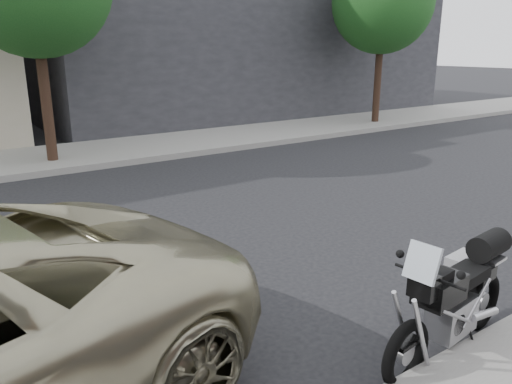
{
  "coord_description": "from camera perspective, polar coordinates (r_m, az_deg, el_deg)",
  "views": [
    {
      "loc": [
        4.6,
        6.2,
        2.73
      ],
      "look_at": [
        1.05,
        1.07,
        0.9
      ],
      "focal_mm": 35.0,
      "sensor_mm": 36.0,
      "label": 1
    }
  ],
  "objects": [
    {
      "name": "ground",
      "position": [
        8.19,
        1.81,
        -3.13
      ],
      "size": [
        120.0,
        120.0,
        0.0
      ],
      "primitive_type": "plane",
      "color": "black",
      "rests_on": "ground"
    },
    {
      "name": "far_sidewalk",
      "position": [
        13.76,
        -14.52,
        4.7
      ],
      "size": [
        44.0,
        3.0,
        0.15
      ],
      "primitive_type": "cube",
      "color": "gray",
      "rests_on": "ground"
    },
    {
      "name": "far_building_dark",
      "position": [
        22.87,
        -4.4,
        18.23
      ],
      "size": [
        16.0,
        11.0,
        7.0
      ],
      "color": "#28282D",
      "rests_on": "ground"
    },
    {
      "name": "street_tree_left",
      "position": [
        18.33,
        14.3,
        20.29
      ],
      "size": [
        3.4,
        3.4,
        5.7
      ],
      "color": "#322117",
      "rests_on": "far_sidewalk"
    },
    {
      "name": "motorcycle",
      "position": [
        4.99,
        21.84,
        -11.0
      ],
      "size": [
        1.96,
        0.77,
        1.24
      ],
      "rotation": [
        0.0,
        0.0,
        0.11
      ],
      "color": "black",
      "rests_on": "ground"
    }
  ]
}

